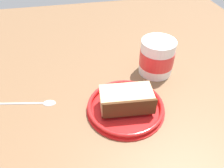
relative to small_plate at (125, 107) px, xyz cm
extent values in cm
cube|color=brown|center=(11.48, -0.12, -2.79)|extent=(110.10, 110.10, 3.88)
cylinder|color=red|center=(0.00, 0.00, -0.42)|extent=(17.83, 17.83, 0.85)
torus|color=red|center=(0.00, 0.00, 0.44)|extent=(17.27, 17.27, 0.87)
cube|color=#472814|center=(0.00, 0.00, 0.30)|extent=(6.60, 11.79, 0.60)
cube|color=#EAB27F|center=(0.00, 0.00, 2.67)|extent=(6.60, 11.79, 4.14)
cube|color=#472814|center=(-3.16, 0.25, 2.67)|extent=(1.49, 11.39, 4.14)
cylinder|color=white|center=(12.24, -11.53, 3.95)|extent=(8.91, 8.91, 9.59)
cylinder|color=red|center=(12.24, -11.53, 3.83)|extent=(9.09, 9.09, 4.27)
cylinder|color=brown|center=(12.24, -11.53, 7.44)|extent=(7.84, 7.84, 0.40)
torus|color=white|center=(16.60, -12.44, 3.95)|extent=(5.42, 2.15, 5.31)
ellipsoid|color=silver|center=(5.41, 17.03, -0.45)|extent=(2.50, 3.31, 0.80)
cylinder|color=silver|center=(6.57, 23.51, -0.60)|extent=(2.29, 10.09, 0.50)
camera|label=1|loc=(-33.84, 9.86, 36.97)|focal=35.89mm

